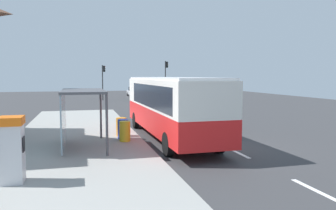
{
  "coord_description": "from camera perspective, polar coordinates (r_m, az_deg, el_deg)",
  "views": [
    {
      "loc": [
        -6.25,
        -13.79,
        3.29
      ],
      "look_at": [
        -1.0,
        5.84,
        1.5
      ],
      "focal_mm": 35.46,
      "sensor_mm": 36.0,
      "label": 1
    }
  ],
  "objects": [
    {
      "name": "lane_stripe_seg_1",
      "position": [
        14.72,
        11.77,
        -7.96
      ],
      "size": [
        0.16,
        2.2,
        0.01
      ],
      "primitive_type": "cube",
      "color": "silver",
      "rests_on": "ground"
    },
    {
      "name": "ground_plane",
      "position": [
        28.68,
        -2.28,
        -1.6
      ],
      "size": [
        56.0,
        92.0,
        0.04
      ],
      "primitive_type": "cube",
      "color": "#38383A"
    },
    {
      "name": "recycling_bin_yellow",
      "position": [
        15.98,
        -7.42,
        -4.5
      ],
      "size": [
        0.52,
        0.52,
        0.95
      ],
      "primitive_type": "cylinder",
      "color": "yellow",
      "rests_on": "sidewalk_platform"
    },
    {
      "name": "lane_stripe_seg_4",
      "position": [
        28.73,
        -1.8,
        -1.53
      ],
      "size": [
        0.16,
        2.2,
        0.01
      ],
      "primitive_type": "cube",
      "color": "silver",
      "rests_on": "ground"
    },
    {
      "name": "traffic_light_far_side",
      "position": [
        45.9,
        -11.07,
        4.78
      ],
      "size": [
        0.49,
        0.28,
        4.74
      ],
      "color": "#2D2D2D",
      "rests_on": "ground"
    },
    {
      "name": "lane_stripe_seg_3",
      "position": [
        23.93,
        0.94,
        -2.85
      ],
      "size": [
        0.16,
        2.2,
        0.01
      ],
      "primitive_type": "cube",
      "color": "silver",
      "rests_on": "ground"
    },
    {
      "name": "lane_stripe_seg_5",
      "position": [
        33.59,
        -3.74,
        -0.59
      ],
      "size": [
        0.16,
        2.2,
        0.01
      ],
      "primitive_type": "cube",
      "color": "silver",
      "rests_on": "ground"
    },
    {
      "name": "sidewalk_platform",
      "position": [
        16.12,
        -15.31,
        -6.6
      ],
      "size": [
        6.2,
        30.0,
        0.18
      ],
      "primitive_type": "cube",
      "color": "#999993",
      "rests_on": "ground"
    },
    {
      "name": "lane_stripe_seg_6",
      "position": [
        38.49,
        -5.19,
        0.12
      ],
      "size": [
        0.16,
        2.2,
        0.01
      ],
      "primitive_type": "cube",
      "color": "silver",
      "rests_on": "ground"
    },
    {
      "name": "lane_stripe_seg_0",
      "position": [
        10.67,
        24.26,
        -13.35
      ],
      "size": [
        0.16,
        2.2,
        0.01
      ],
      "primitive_type": "cube",
      "color": "silver",
      "rests_on": "ground"
    },
    {
      "name": "white_van",
      "position": [
        38.53,
        -2.29,
        2.13
      ],
      "size": [
        2.2,
        5.28,
        2.3
      ],
      "color": "white",
      "rests_on": "ground"
    },
    {
      "name": "lane_stripe_seg_7",
      "position": [
        43.41,
        -6.32,
        0.66
      ],
      "size": [
        0.16,
        2.2,
        0.01
      ],
      "primitive_type": "cube",
      "color": "silver",
      "rests_on": "ground"
    },
    {
      "name": "sedan_near",
      "position": [
        53.72,
        -5.8,
        2.34
      ],
      "size": [
        1.92,
        4.44,
        1.52
      ],
      "color": "#B7B7BC",
      "rests_on": "ground"
    },
    {
      "name": "sedan_far",
      "position": [
        44.5,
        -3.88,
        1.8
      ],
      "size": [
        1.96,
        4.46,
        1.52
      ],
      "color": "#195933",
      "rests_on": "ground"
    },
    {
      "name": "ticket_machine",
      "position": [
        10.7,
        -25.2,
        -6.87
      ],
      "size": [
        0.66,
        0.76,
        1.94
      ],
      "color": "silver",
      "rests_on": "sidewalk_platform"
    },
    {
      "name": "recycling_bin_blue",
      "position": [
        16.67,
        -7.74,
        -4.11
      ],
      "size": [
        0.52,
        0.52,
        0.95
      ],
      "primitive_type": "cylinder",
      "color": "blue",
      "rests_on": "sidewalk_platform"
    },
    {
      "name": "traffic_light_near_side",
      "position": [
        46.5,
        -0.34,
        5.33
      ],
      "size": [
        0.49,
        0.28,
        5.35
      ],
      "color": "#2D2D2D",
      "rests_on": "ground"
    },
    {
      "name": "bus_shelter",
      "position": [
        14.86,
        -15.55,
        0.25
      ],
      "size": [
        1.8,
        4.0,
        2.5
      ],
      "color": "#4C4C51",
      "rests_on": "sidewalk_platform"
    },
    {
      "name": "bus",
      "position": [
        17.32,
        0.27,
        0.24
      ],
      "size": [
        2.62,
        11.03,
        3.21
      ],
      "color": "red",
      "rests_on": "ground"
    },
    {
      "name": "recycling_bin_orange",
      "position": [
        17.35,
        -8.03,
        -3.75
      ],
      "size": [
        0.52,
        0.52,
        0.95
      ],
      "primitive_type": "cylinder",
      "color": "orange",
      "rests_on": "sidewalk_platform"
    },
    {
      "name": "lane_stripe_seg_2",
      "position": [
        19.23,
        5.04,
        -4.82
      ],
      "size": [
        0.16,
        2.2,
        0.01
      ],
      "primitive_type": "cube",
      "color": "silver",
      "rests_on": "ground"
    }
  ]
}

